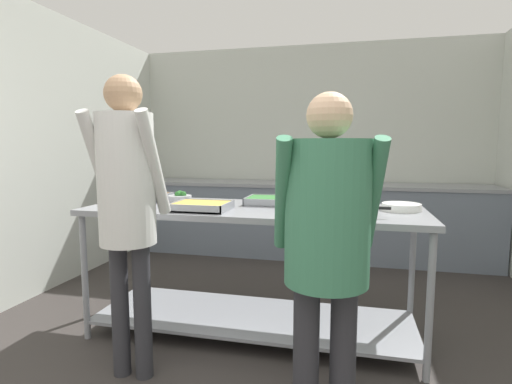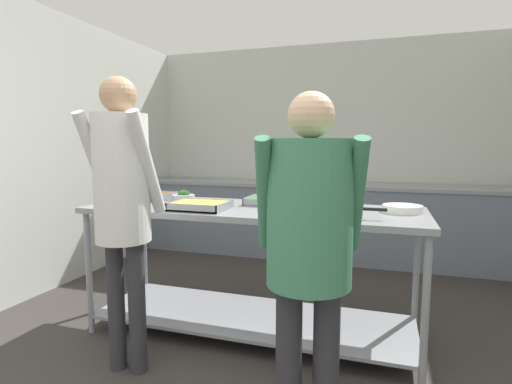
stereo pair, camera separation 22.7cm
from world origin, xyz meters
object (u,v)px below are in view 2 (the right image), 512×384
(plate_stack, at_px, (402,209))
(guest_serving_left, at_px, (122,191))
(guest_serving_right, at_px, (309,231))
(sauce_pan, at_px, (338,211))
(broccoli_bowl, at_px, (183,197))
(water_bottle, at_px, (302,175))
(serving_tray_roast, at_px, (149,196))
(serving_tray_vegetables, at_px, (200,206))
(serving_tray_greens, at_px, (278,201))

(plate_stack, relative_size, guest_serving_left, 0.15)
(plate_stack, xyz_separation_m, guest_serving_right, (-0.44, -0.99, 0.03))
(sauce_pan, relative_size, guest_serving_right, 0.27)
(broccoli_bowl, height_order, water_bottle, water_bottle)
(serving_tray_roast, height_order, guest_serving_right, guest_serving_right)
(guest_serving_left, distance_m, guest_serving_right, 1.17)
(serving_tray_vegetables, bearing_deg, serving_tray_greens, 39.74)
(serving_tray_greens, xyz_separation_m, plate_stack, (0.87, -0.08, -0.00))
(serving_tray_vegetables, relative_size, plate_stack, 1.43)
(serving_tray_greens, xyz_separation_m, guest_serving_left, (-0.72, -0.89, 0.15))
(broccoli_bowl, relative_size, serving_tray_vegetables, 0.48)
(serving_tray_vegetables, relative_size, guest_serving_left, 0.21)
(serving_tray_greens, distance_m, sauce_pan, 0.63)
(serving_tray_greens, height_order, sauce_pan, sauce_pan)
(sauce_pan, bearing_deg, serving_tray_vegetables, 178.32)
(broccoli_bowl, height_order, sauce_pan, broccoli_bowl)
(broccoli_bowl, distance_m, plate_stack, 1.64)
(plate_stack, distance_m, water_bottle, 2.33)
(serving_tray_greens, bearing_deg, serving_tray_vegetables, -140.26)
(serving_tray_roast, relative_size, guest_serving_left, 0.22)
(sauce_pan, distance_m, plate_stack, 0.50)
(guest_serving_left, height_order, water_bottle, guest_serving_left)
(broccoli_bowl, height_order, plate_stack, broccoli_bowl)
(broccoli_bowl, xyz_separation_m, guest_serving_right, (1.20, -1.03, 0.02))
(guest_serving_left, xyz_separation_m, water_bottle, (0.49, 2.86, -0.09))
(sauce_pan, bearing_deg, guest_serving_left, -158.24)
(serving_tray_roast, distance_m, sauce_pan, 1.63)
(serving_tray_roast, height_order, serving_tray_greens, same)
(guest_serving_left, bearing_deg, sauce_pan, 21.76)
(water_bottle, bearing_deg, serving_tray_roast, -113.42)
(serving_tray_roast, xyz_separation_m, guest_serving_left, (0.38, -0.86, 0.15))
(serving_tray_vegetables, relative_size, guest_serving_right, 0.23)
(water_bottle, bearing_deg, serving_tray_vegetables, -95.61)
(serving_tray_greens, height_order, plate_stack, serving_tray_greens)
(serving_tray_roast, xyz_separation_m, serving_tray_greens, (1.09, 0.03, 0.00))
(water_bottle, bearing_deg, guest_serving_left, -99.72)
(sauce_pan, bearing_deg, water_bottle, 106.62)
(guest_serving_left, bearing_deg, broccoli_bowl, 93.78)
(plate_stack, bearing_deg, guest_serving_right, -114.03)
(guest_serving_right, bearing_deg, serving_tray_roast, 145.70)
(guest_serving_left, relative_size, guest_serving_right, 1.09)
(serving_tray_vegetables, height_order, guest_serving_right, guest_serving_right)
(serving_tray_vegetables, relative_size, water_bottle, 1.71)
(serving_tray_vegetables, distance_m, plate_stack, 1.36)
(serving_tray_vegetables, xyz_separation_m, serving_tray_greens, (0.46, 0.38, 0.00))
(sauce_pan, relative_size, plate_stack, 1.64)
(broccoli_bowl, xyz_separation_m, serving_tray_vegetables, (0.31, -0.34, -0.01))
(serving_tray_vegetables, xyz_separation_m, guest_serving_right, (0.89, -0.69, 0.02))
(sauce_pan, bearing_deg, plate_stack, 40.47)
(broccoli_bowl, xyz_separation_m, guest_serving_left, (0.06, -0.85, 0.14))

